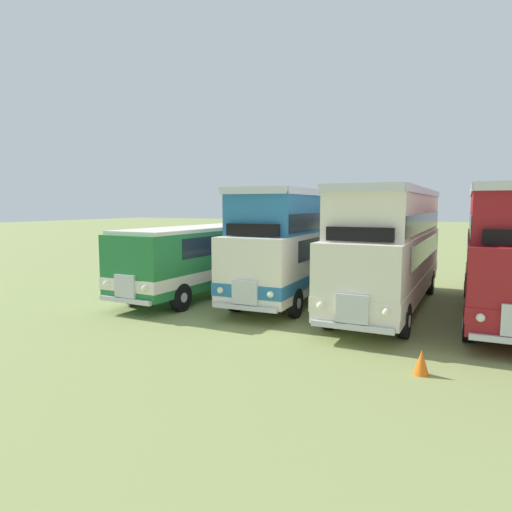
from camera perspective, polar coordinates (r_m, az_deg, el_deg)
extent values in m
cube|color=#237538|center=(21.02, -5.13, 0.28)|extent=(3.09, 11.52, 2.30)
cube|color=silver|center=(21.09, -5.11, -1.35)|extent=(3.13, 11.56, 0.44)
cube|color=#19232D|center=(21.30, -4.56, 1.98)|extent=(2.99, 9.12, 0.76)
cube|color=#19232D|center=(16.54, -15.87, 0.68)|extent=(2.20, 0.21, 0.90)
cube|color=silver|center=(16.63, -16.00, -3.64)|extent=(0.91, 0.17, 0.80)
cube|color=silver|center=(16.70, -16.02, -5.34)|extent=(2.30, 0.26, 0.16)
sphere|color=#EAEACC|center=(16.01, -13.70, -3.95)|extent=(0.22, 0.22, 0.22)
sphere|color=#EAEACC|center=(17.25, -18.18, -3.36)|extent=(0.22, 0.22, 0.22)
cube|color=silver|center=(20.93, -5.16, 3.60)|extent=(3.03, 11.12, 0.14)
cylinder|color=black|center=(17.22, -9.34, -5.10)|extent=(0.33, 1.05, 1.04)
cylinder|color=silver|center=(17.13, -8.94, -5.15)|extent=(0.04, 0.36, 0.36)
cylinder|color=black|center=(18.68, -14.98, -4.33)|extent=(0.33, 1.05, 1.04)
cylinder|color=silver|center=(18.79, -15.32, -4.29)|extent=(0.04, 0.36, 0.36)
cylinder|color=black|center=(23.99, 2.30, -1.79)|extent=(0.33, 1.05, 1.04)
cylinder|color=silver|center=(23.92, 2.63, -1.82)|extent=(0.04, 0.36, 0.36)
cylinder|color=black|center=(25.06, -2.44, -1.45)|extent=(0.33, 1.05, 1.04)
cylinder|color=silver|center=(25.13, -2.74, -1.42)|extent=(0.04, 0.36, 0.36)
cube|color=silver|center=(19.34, 4.91, -0.25)|extent=(2.65, 9.83, 2.30)
cube|color=teal|center=(19.42, 4.89, -2.01)|extent=(2.69, 9.88, 0.44)
cube|color=#19232D|center=(19.66, 5.31, 1.61)|extent=(2.64, 7.44, 0.76)
cube|color=#19232D|center=(14.81, -1.24, 0.29)|extent=(2.20, 0.13, 0.90)
cube|color=silver|center=(14.89, -1.41, -4.54)|extent=(0.90, 0.13, 0.80)
cube|color=silver|center=(14.97, -1.45, -6.44)|extent=(2.30, 0.17, 0.16)
sphere|color=#EAEACC|center=(14.53, 1.79, -4.82)|extent=(0.22, 0.22, 0.22)
sphere|color=#EAEACC|center=(15.29, -4.48, -4.27)|extent=(0.22, 0.22, 0.22)
cube|color=teal|center=(19.45, 5.21, 5.40)|extent=(2.53, 8.93, 1.50)
cube|color=silver|center=(15.13, -0.54, 8.20)|extent=(2.40, 0.14, 0.24)
cube|color=silver|center=(23.23, 8.41, 7.48)|extent=(2.40, 0.14, 0.24)
cube|color=silver|center=(19.10, 8.67, 7.74)|extent=(0.23, 8.90, 0.24)
cube|color=silver|center=(19.88, 1.92, 7.75)|extent=(0.23, 8.90, 0.24)
cube|color=#19232D|center=(19.46, 5.20, 4.52)|extent=(2.57, 8.83, 0.64)
cube|color=black|center=(15.19, -0.45, 3.28)|extent=(1.90, 0.15, 0.40)
cylinder|color=black|center=(16.08, 4.87, -5.85)|extent=(0.30, 1.04, 1.04)
cylinder|color=silver|center=(16.03, 5.38, -5.90)|extent=(0.03, 0.36, 0.36)
cylinder|color=black|center=(16.96, -2.52, -5.20)|extent=(0.30, 1.04, 1.04)
cylinder|color=silver|center=(17.02, -2.97, -5.16)|extent=(0.03, 0.36, 0.36)
cylinder|color=black|center=(22.13, 10.35, -2.58)|extent=(0.30, 1.04, 1.04)
cylinder|color=silver|center=(22.09, 10.73, -2.60)|extent=(0.03, 0.36, 0.36)
cylinder|color=black|center=(22.77, 4.71, -2.25)|extent=(0.30, 1.04, 1.04)
cylinder|color=silver|center=(22.82, 4.36, -2.23)|extent=(0.03, 0.36, 0.36)
cube|color=silver|center=(18.05, 16.28, -0.95)|extent=(2.73, 11.00, 2.30)
cube|color=silver|center=(18.13, 16.22, -2.83)|extent=(2.77, 11.04, 0.44)
cube|color=#19232D|center=(18.38, 16.55, 1.05)|extent=(2.71, 8.60, 0.76)
cube|color=#19232D|center=(12.70, 12.14, -0.86)|extent=(2.20, 0.15, 0.90)
cube|color=silver|center=(12.81, 11.89, -6.47)|extent=(0.90, 0.14, 0.80)
cube|color=silver|center=(12.90, 11.81, -8.66)|extent=(2.30, 0.19, 0.16)
sphere|color=#EAEACC|center=(12.62, 15.87, -6.77)|extent=(0.22, 0.22, 0.22)
sphere|color=#EAEACC|center=(13.04, 8.03, -6.16)|extent=(0.22, 0.22, 0.22)
cube|color=silver|center=(18.16, 16.60, 5.10)|extent=(2.61, 10.10, 1.50)
cube|color=silver|center=(13.04, 12.83, 8.34)|extent=(2.40, 0.15, 0.24)
cube|color=silver|center=(22.64, 18.60, 7.25)|extent=(2.40, 0.15, 0.24)
cube|color=silver|center=(18.00, 20.48, 7.50)|extent=(0.31, 10.05, 0.24)
cube|color=silver|center=(18.40, 12.96, 7.70)|extent=(0.31, 10.05, 0.24)
cube|color=#19232D|center=(18.17, 16.57, 4.15)|extent=(2.65, 10.00, 0.64)
cube|color=black|center=(13.11, 12.74, 2.64)|extent=(1.90, 0.16, 0.40)
cylinder|color=black|center=(14.31, 18.00, -7.68)|extent=(0.30, 1.05, 1.04)
cylinder|color=silver|center=(14.29, 18.60, -7.72)|extent=(0.03, 0.36, 0.36)
cylinder|color=black|center=(14.79, 9.08, -6.99)|extent=(0.30, 1.05, 1.04)
cylinder|color=silver|center=(14.83, 8.53, -6.94)|extent=(0.03, 0.36, 0.36)
cylinder|color=black|center=(21.68, 20.87, -3.08)|extent=(0.30, 1.05, 1.04)
cylinder|color=silver|center=(21.67, 21.26, -3.10)|extent=(0.03, 0.36, 0.36)
cylinder|color=black|center=(22.00, 14.89, -2.74)|extent=(0.30, 1.05, 1.04)
cylinder|color=silver|center=(22.03, 14.51, -2.72)|extent=(0.03, 0.36, 0.36)
cube|color=maroon|center=(17.99, 28.74, -1.50)|extent=(2.55, 10.35, 2.30)
cube|color=maroon|center=(18.07, 28.64, -3.39)|extent=(2.59, 10.39, 0.44)
cube|color=#19232D|center=(18.32, 28.75, 0.51)|extent=(2.56, 7.95, 0.76)
sphere|color=#EAEACC|center=(12.89, 26.16, -6.91)|extent=(0.22, 0.22, 0.22)
cube|color=maroon|center=(18.10, 29.00, 4.57)|extent=(2.44, 9.44, 1.50)
cube|color=silver|center=(22.31, 28.33, 6.84)|extent=(2.40, 0.11, 0.24)
cube|color=silver|center=(18.06, 25.32, 7.29)|extent=(0.14, 9.43, 0.24)
cube|color=#19232D|center=(18.11, 28.95, 3.62)|extent=(2.48, 9.34, 0.64)
cylinder|color=black|center=(14.63, 24.91, -7.66)|extent=(0.28, 1.04, 1.04)
cylinder|color=silver|center=(14.63, 24.32, -7.63)|extent=(0.02, 0.36, 0.36)
cylinder|color=black|center=(21.44, 24.89, -3.36)|extent=(0.28, 1.04, 1.04)
cylinder|color=silver|center=(21.44, 24.49, -3.34)|extent=(0.02, 0.36, 0.36)
cone|color=orange|center=(11.52, 19.89, -12.34)|extent=(0.36, 0.36, 0.59)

